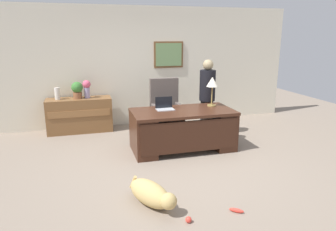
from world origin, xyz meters
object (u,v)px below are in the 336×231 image
Objects in this scene: vase_empty at (57,94)px; dog_toy_ball at (189,220)px; armchair at (166,111)px; person_standing at (207,98)px; laptop at (165,106)px; potted_plant at (77,89)px; vase_with_flowers at (87,88)px; dog_lying at (152,194)px; credenza at (80,115)px; desk at (183,128)px; desk_lamp at (212,84)px; dog_toy_bone at (236,210)px.

vase_empty reaches higher than dog_toy_ball.
armchair reaches higher than vase_empty.
dog_toy_ball is (-1.38, -2.85, -0.78)m from person_standing.
laptop is at bearing 81.40° from dog_toy_ball.
armchair is 1.96m from potted_plant.
vase_with_flowers reaches higher than dog_toy_ball.
vase_empty is 3.51× the size of dog_toy_ball.
dog_lying is 11.22× the size of dog_toy_ball.
person_standing reaches higher than credenza.
armchair is at bearing 79.42° from dog_toy_ball.
laptop reaches higher than desk.
desk_lamp is (1.62, 1.95, 1.02)m from dog_lying.
credenza is 2.78m from person_standing.
desk_lamp reaches higher than credenza.
dog_lying is at bearing -69.68° from vase_empty.
dog_lying is at bearing -75.93° from potted_plant.
dog_toy_bone is (-0.68, -2.39, -1.15)m from desk_lamp.
vase_with_flowers is at bearing 0.44° from credenza.
desk is at bearing -138.86° from person_standing.
person_standing is 2.86× the size of desk_lamp.
laptop is at bearing -44.03° from credenza.
dog_toy_bone is at bearing -60.11° from vase_empty.
laptop reaches higher than credenza.
person_standing is at bearing -18.40° from armchair.
credenza is 4.06m from dog_toy_ball.
desk is at bearing -45.44° from vase_with_flowers.
armchair reaches higher than credenza.
dog_toy_bone is at bearing -24.58° from dog_lying.
dog_toy_ball is (-0.66, -2.22, -0.37)m from desk.
desk_lamp is 2.71m from vase_with_flowers.
credenza is 2.16m from laptop.
potted_plant is at bearing 0.00° from vase_empty.
dog_lying is 3.60m from potted_plant.
dog_toy_ball is at bearing -73.34° from credenza.
armchair is at bearing -23.55° from potted_plant.
vase_with_flowers is at bearing 0.00° from vase_empty.
person_standing is 6.30× the size of vase_empty.
laptop is at bearing 147.90° from desk.
person_standing is at bearing 41.14° from desk.
desk is at bearing 88.99° from dog_toy_bone.
vase_with_flowers is (-1.64, 1.66, 0.56)m from desk.
laptop is 2.00m from vase_with_flowers.
credenza is 4.24m from dog_toy_bone.
vase_with_flowers is 1.07× the size of potted_plant.
desk_lamp reaches higher than desk.
potted_plant is (-1.76, 0.77, 0.42)m from armchair.
dog_lying is at bearing 155.42° from dog_toy_bone.
vase_empty is at bearing 110.32° from dog_lying.
desk_lamp is at bearing 1.50° from laptop.
desk_lamp is 7.74× the size of dog_toy_ball.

